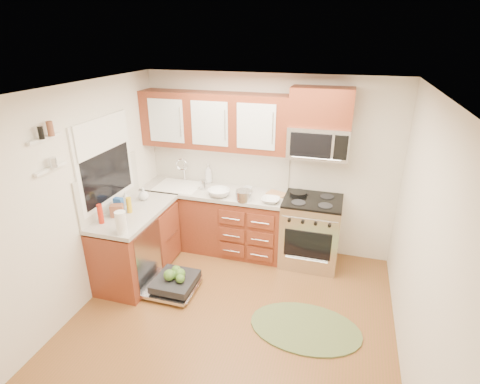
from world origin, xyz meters
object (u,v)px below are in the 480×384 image
(paper_towel_roll, at_px, (121,223))
(bowl_a, at_px, (271,200))
(microwave, at_px, (319,142))
(dishwasher, at_px, (173,284))
(upper_cabinets, at_px, (214,121))
(sink, at_px, (179,194))
(bowl_b, at_px, (219,193))
(cup, at_px, (248,190))
(skillet, at_px, (298,193))
(rug, at_px, (305,328))
(stock_pot, at_px, (244,195))
(range, at_px, (310,231))
(cutting_board, at_px, (277,194))

(paper_towel_roll, bearing_deg, bowl_a, 42.21)
(microwave, relative_size, dishwasher, 1.09)
(dishwasher, bearing_deg, upper_cabinets, 83.96)
(sink, height_order, bowl_b, bowl_b)
(bowl_a, xyz_separation_m, cup, (-0.36, 0.19, 0.02))
(skillet, height_order, paper_towel_roll, paper_towel_roll)
(rug, height_order, cup, cup)
(dishwasher, relative_size, paper_towel_roll, 2.66)
(rug, relative_size, stock_pot, 5.44)
(stock_pot, bearing_deg, upper_cabinets, 145.66)
(microwave, relative_size, bowl_a, 3.22)
(rug, relative_size, bowl_a, 5.12)
(range, relative_size, cutting_board, 3.61)
(range, relative_size, sink, 1.53)
(rug, relative_size, cup, 9.45)
(dishwasher, xyz_separation_m, rug, (1.67, -0.20, -0.09))
(sink, distance_m, paper_towel_roll, 1.46)
(stock_pot, distance_m, cutting_board, 0.50)
(upper_cabinets, bearing_deg, skillet, -1.75)
(sink, distance_m, cup, 1.05)
(upper_cabinets, xyz_separation_m, sink, (-0.52, -0.16, -1.07))
(bowl_b, bearing_deg, rug, -39.95)
(rug, height_order, skillet, skillet)
(upper_cabinets, height_order, rug, upper_cabinets)
(paper_towel_roll, distance_m, bowl_b, 1.45)
(stock_pot, bearing_deg, bowl_b, 175.23)
(cup, bearing_deg, sink, -179.06)
(paper_towel_roll, xyz_separation_m, bowl_a, (1.40, 1.27, -0.10))
(microwave, relative_size, cutting_board, 2.89)
(skillet, xyz_separation_m, bowl_b, (-1.04, -0.29, 0.00))
(stock_pot, bearing_deg, paper_towel_roll, -130.11)
(range, distance_m, cutting_board, 0.69)
(skillet, relative_size, cutting_board, 0.88)
(dishwasher, distance_m, cup, 1.57)
(microwave, height_order, cup, microwave)
(bowl_b, bearing_deg, upper_cabinets, 116.28)
(range, distance_m, rug, 1.41)
(rug, relative_size, paper_towel_roll, 4.58)
(sink, distance_m, bowl_b, 0.73)
(range, distance_m, bowl_a, 0.74)
(range, bearing_deg, dishwasher, -143.73)
(microwave, distance_m, cup, 1.16)
(dishwasher, xyz_separation_m, bowl_b, (0.30, 0.95, 0.87))
(rug, xyz_separation_m, skillet, (-0.34, 1.44, 0.96))
(upper_cabinets, bearing_deg, cup, -15.06)
(rug, relative_size, bowl_b, 3.98)
(paper_towel_roll, bearing_deg, cutting_board, 47.26)
(dishwasher, distance_m, bowl_b, 1.32)
(microwave, distance_m, skillet, 0.76)
(microwave, bearing_deg, cutting_board, -177.45)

